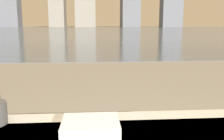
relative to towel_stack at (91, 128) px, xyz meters
The scene contains 2 objects.
towel_stack is the anchor object (origin of this frame).
harbor_water 61.18m from the towel_stack, 89.87° to the left, with size 180.00×110.00×0.01m.
Camera 1 is at (-0.12, -0.27, 1.09)m, focal length 40.00 mm.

